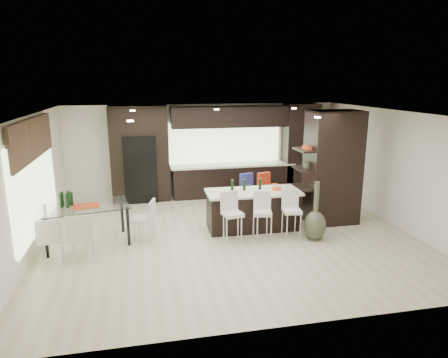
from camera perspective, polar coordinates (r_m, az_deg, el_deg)
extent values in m
plane|color=#C2B594|center=(9.02, 0.78, -8.01)|extent=(8.00, 8.00, 0.00)
cube|color=white|center=(11.98, -2.81, 4.19)|extent=(8.00, 0.02, 2.70)
cube|color=white|center=(8.70, -25.88, -0.93)|extent=(0.02, 7.00, 2.70)
cube|color=white|center=(10.23, 23.27, 1.38)|extent=(0.02, 7.00, 2.70)
cube|color=white|center=(8.40, 0.84, 9.35)|extent=(8.00, 7.00, 0.02)
cube|color=#B2D199|center=(8.88, -25.33, -0.59)|extent=(0.04, 3.20, 1.90)
cube|color=#B2D199|center=(12.02, 0.05, 5.20)|extent=(3.40, 0.04, 1.20)
cube|color=brown|center=(8.71, -25.75, 5.16)|extent=(0.08, 3.00, 0.80)
cube|color=white|center=(8.64, 0.47, 9.34)|extent=(4.00, 3.00, 0.02)
cube|color=black|center=(11.75, -0.14, 4.02)|extent=(6.80, 0.68, 2.70)
cube|color=black|center=(11.55, -11.85, 1.52)|extent=(0.90, 0.68, 1.90)
cube|color=black|center=(9.85, 15.24, 1.59)|extent=(1.20, 0.80, 2.70)
cube|color=black|center=(9.32, 4.15, -4.39)|extent=(2.17, 0.97, 0.90)
cube|color=silver|center=(8.47, 1.21, -6.30)|extent=(0.46, 0.46, 0.88)
cube|color=silver|center=(8.64, 5.50, -6.04)|extent=(0.45, 0.45, 0.85)
cube|color=silver|center=(8.85, 9.60, -5.70)|extent=(0.42, 0.42, 0.85)
cube|color=black|center=(10.89, 5.12, -2.66)|extent=(1.51, 0.94, 0.54)
cube|color=white|center=(8.90, -18.98, -6.25)|extent=(1.89, 1.29, 0.83)
cube|color=silver|center=(8.13, -19.68, -7.96)|extent=(0.52, 0.52, 0.90)
cube|color=silver|center=(8.26, -23.41, -8.19)|extent=(0.52, 0.52, 0.85)
cube|color=silver|center=(8.82, -11.40, -5.99)|extent=(0.54, 0.54, 0.82)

